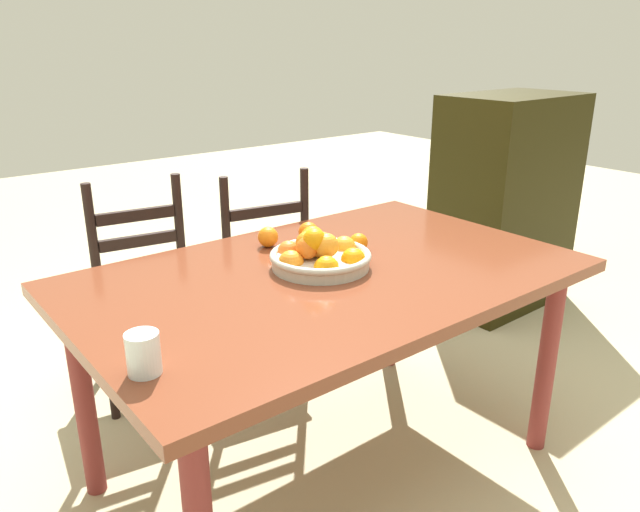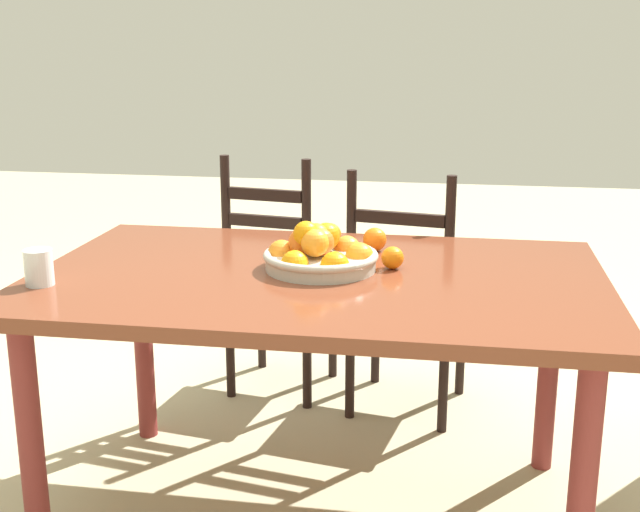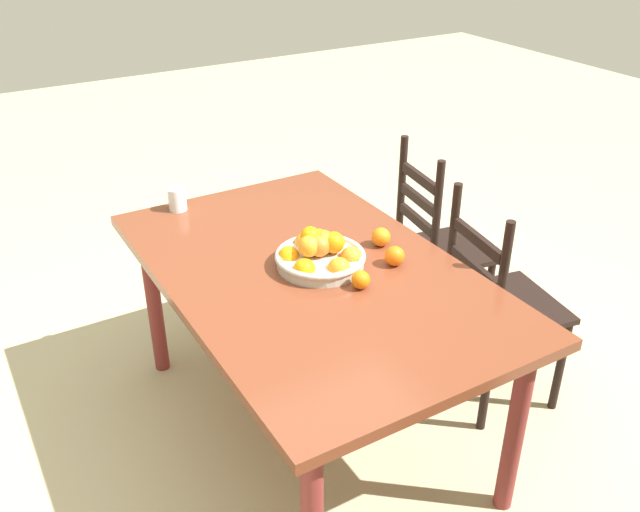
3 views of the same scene
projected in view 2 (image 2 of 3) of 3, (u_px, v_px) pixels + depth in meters
name	position (u px, v px, depth m)	size (l,w,h in m)	color
ground_plane	(318.00, 511.00, 2.56)	(12.00, 12.00, 0.00)	#BAAE88
dining_table	(318.00, 301.00, 2.38)	(1.62, 1.02, 0.77)	brown
chair_near_window	(278.00, 283.00, 3.32)	(0.44, 0.44, 0.99)	black
chair_by_cabinet	(407.00, 299.00, 3.14)	(0.48, 0.48, 0.96)	black
fruit_bowl	(319.00, 253.00, 2.39)	(0.33, 0.33, 0.15)	beige
orange_loose_0	(375.00, 239.00, 2.59)	(0.07, 0.07, 0.07)	orange
orange_loose_1	(330.00, 235.00, 2.66)	(0.07, 0.07, 0.07)	orange
orange_loose_2	(392.00, 258.00, 2.40)	(0.07, 0.07, 0.07)	orange
drinking_glass	(39.00, 267.00, 2.24)	(0.08, 0.08, 0.10)	silver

